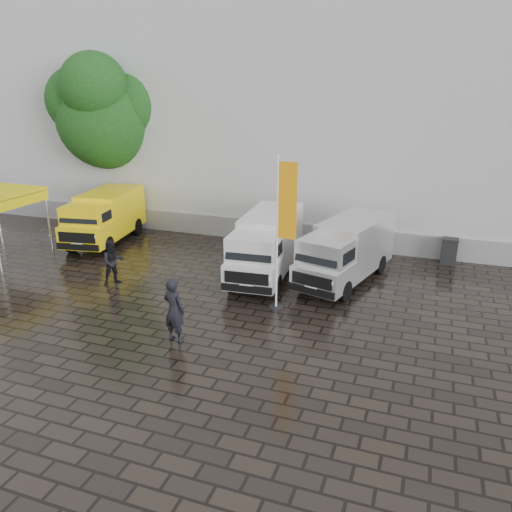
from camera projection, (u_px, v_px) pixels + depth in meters
The scene contains 11 objects.
ground at pixel (238, 313), 16.31m from camera, with size 120.00×120.00×0.00m, color black.
exhibition_hall at pixel (375, 105), 27.96m from camera, with size 44.00×16.00×12.00m, color silver.
hall_plinth at pixel (344, 238), 22.58m from camera, with size 44.00×0.15×1.00m, color gray.
van_yellow at pixel (105, 219), 23.30m from camera, with size 1.95×5.06×2.34m, color yellow, non-canonical shape.
van_white at pixel (266, 247), 19.17m from camera, with size 1.82×5.46×2.36m, color silver, non-canonical shape.
van_silver at pixel (346, 253), 18.62m from camera, with size 1.76×5.28×2.29m, color silver, non-canonical shape.
flagpole at pixel (283, 226), 15.78m from camera, with size 0.88×0.50×5.08m.
tree at pixel (106, 113), 25.36m from camera, with size 4.99×4.99×8.95m.
wheelie_bin at pixel (449, 251), 20.76m from camera, with size 0.65×0.65×1.08m, color black.
person_front at pixel (174, 310), 14.27m from camera, with size 0.71×0.47×1.95m, color black.
person_tent at pixel (113, 262), 18.55m from camera, with size 0.82×0.64×1.69m, color black.
Camera 1 is at (5.54, -13.75, 7.07)m, focal length 35.00 mm.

